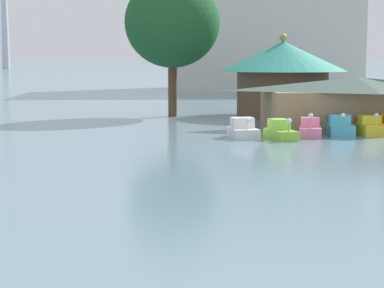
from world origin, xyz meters
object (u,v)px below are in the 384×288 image
at_px(pedal_boat_lime, 281,131).
at_px(boathouse, 356,102).
at_px(background_building_block, 261,23).
at_px(green_roof_pavilion, 283,73).
at_px(pedal_boat_cyan, 340,127).
at_px(pedal_boat_white, 243,130).
at_px(shoreline_tree_mid, 172,22).
at_px(pedal_boat_pink, 310,129).
at_px(pedal_boat_yellow, 371,127).

relative_size(pedal_boat_lime, boathouse, 0.22).
bearing_deg(background_building_block, boathouse, -92.64).
distance_m(pedal_boat_lime, green_roof_pavilion, 18.31).
relative_size(pedal_boat_cyan, boathouse, 0.21).
bearing_deg(green_roof_pavilion, boathouse, -72.23).
distance_m(pedal_boat_white, background_building_block, 70.42).
relative_size(pedal_boat_lime, background_building_block, 0.11).
xyz_separation_m(pedal_boat_white, shoreline_tree_mid, (-4.18, 16.92, 7.95)).
bearing_deg(pedal_boat_cyan, boathouse, 158.12).
relative_size(pedal_boat_pink, green_roof_pavilion, 0.24).
relative_size(pedal_boat_pink, background_building_block, 0.09).
distance_m(pedal_boat_yellow, boathouse, 4.83).
relative_size(pedal_boat_cyan, green_roof_pavilion, 0.26).
distance_m(pedal_boat_white, boathouse, 11.07).
bearing_deg(green_roof_pavilion, pedal_boat_yellow, -78.40).
relative_size(pedal_boat_white, pedal_boat_yellow, 1.15).
relative_size(pedal_boat_cyan, shoreline_tree_mid, 0.24).
bearing_deg(pedal_boat_yellow, green_roof_pavilion, -172.10).
relative_size(pedal_boat_lime, pedal_boat_yellow, 1.33).
height_order(pedal_boat_white, pedal_boat_lime, pedal_boat_lime).
bearing_deg(pedal_boat_pink, pedal_boat_lime, -50.89).
bearing_deg(shoreline_tree_mid, pedal_boat_pink, -62.26).
relative_size(pedal_boat_white, pedal_boat_lime, 0.86).
distance_m(pedal_boat_cyan, pedal_boat_yellow, 2.18).
distance_m(pedal_boat_yellow, green_roof_pavilion, 16.30).
bearing_deg(pedal_boat_pink, background_building_block, -175.07).
distance_m(pedal_boat_cyan, background_building_block, 68.57).
height_order(pedal_boat_cyan, green_roof_pavilion, green_roof_pavilion).
height_order(shoreline_tree_mid, background_building_block, background_building_block).
height_order(pedal_boat_white, background_building_block, background_building_block).
bearing_deg(pedal_boat_pink, pedal_boat_yellow, 112.06).
bearing_deg(pedal_boat_yellow, shoreline_tree_mid, -143.81).
bearing_deg(green_roof_pavilion, pedal_boat_cyan, -86.28).
bearing_deg(pedal_boat_lime, pedal_boat_white, -125.29).
xyz_separation_m(pedal_boat_yellow, green_roof_pavilion, (-3.20, 15.61, 3.42)).
bearing_deg(pedal_boat_pink, green_roof_pavilion, -173.04).
bearing_deg(pedal_boat_lime, boathouse, 120.15).
relative_size(pedal_boat_pink, shoreline_tree_mid, 0.22).
bearing_deg(background_building_block, pedal_boat_white, -100.18).
height_order(pedal_boat_yellow, boathouse, boathouse).
bearing_deg(pedal_boat_cyan, shoreline_tree_mid, -138.78).
xyz_separation_m(pedal_boat_lime, green_roof_pavilion, (3.51, 17.63, 3.46)).
xyz_separation_m(pedal_boat_yellow, boathouse, (0.33, 4.59, 1.47)).
bearing_deg(pedal_boat_white, pedal_boat_yellow, 90.57).
relative_size(pedal_boat_yellow, boathouse, 0.17).
height_order(pedal_boat_cyan, boathouse, boathouse).
bearing_deg(background_building_block, pedal_boat_pink, -96.43).
height_order(pedal_boat_white, pedal_boat_pink, pedal_boat_pink).
bearing_deg(boathouse, pedal_boat_cyan, -118.29).
bearing_deg(pedal_boat_white, pedal_boat_lime, 61.70).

